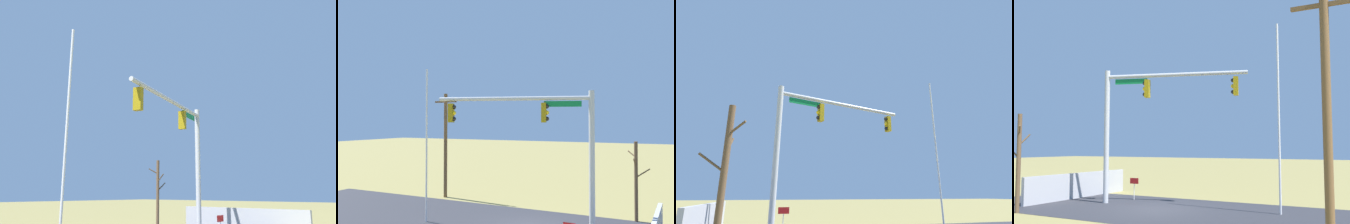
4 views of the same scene
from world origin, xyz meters
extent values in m
cube|color=#2D2D33|center=(-4.00, 0.00, 0.01)|extent=(28.00, 8.00, 0.01)
cylinder|color=#B2B5BA|center=(3.42, -0.50, 3.56)|extent=(0.28, 0.28, 7.12)
cylinder|color=#B2B5BA|center=(-0.21, -1.57, 6.77)|extent=(7.33, 2.33, 0.20)
cube|color=#0F7238|center=(2.11, -0.89, 6.49)|extent=(1.74, 0.54, 0.28)
cube|color=#937A0F|center=(1.24, -1.14, 6.07)|extent=(0.33, 0.41, 0.96)
sphere|color=black|center=(1.39, -1.10, 6.37)|extent=(0.22, 0.22, 0.22)
sphere|color=yellow|center=(1.39, -1.10, 6.07)|extent=(0.22, 0.22, 0.22)
sphere|color=black|center=(1.39, -1.10, 5.77)|extent=(0.22, 0.22, 0.22)
cube|color=#937A0F|center=(-3.26, -2.47, 6.07)|extent=(0.33, 0.41, 0.96)
sphere|color=black|center=(-3.12, -2.43, 6.37)|extent=(0.22, 0.22, 0.22)
sphere|color=yellow|center=(-3.12, -2.43, 6.07)|extent=(0.22, 0.22, 0.22)
sphere|color=black|center=(-3.12, -2.43, 5.77)|extent=(0.22, 0.22, 0.22)
cylinder|color=silver|center=(-5.75, -1.29, 4.31)|extent=(0.10, 0.10, 8.62)
cylinder|color=brown|center=(-8.73, 4.73, 3.86)|extent=(0.26, 0.26, 7.71)
cube|color=brown|center=(-8.73, 4.73, 7.11)|extent=(1.90, 0.12, 0.12)
cylinder|color=brown|center=(4.88, 3.96, 2.25)|extent=(0.20, 0.20, 4.51)
cylinder|color=brown|center=(5.25, 3.96, 2.74)|extent=(0.78, 0.07, 0.57)
cylinder|color=brown|center=(4.64, 4.16, 3.77)|extent=(0.54, 0.47, 0.39)
cylinder|color=brown|center=(4.85, 3.69, 3.31)|extent=(0.12, 0.61, 0.55)
camera|label=1|loc=(-12.83, -12.48, 2.33)|focal=37.40mm
camera|label=2|loc=(7.48, -18.02, 5.66)|focal=39.40mm
camera|label=3|loc=(3.51, 12.40, 1.88)|focal=28.26mm
camera|label=4|loc=(-10.56, 16.77, 3.00)|focal=43.27mm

